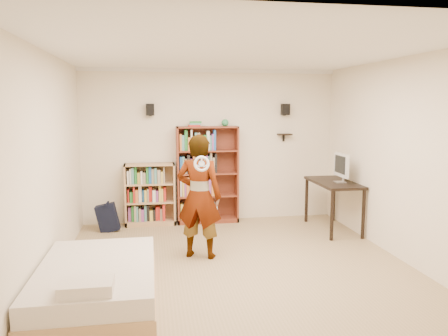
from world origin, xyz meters
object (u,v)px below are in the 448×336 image
at_px(low_bookshelf, 150,194).
at_px(daybed, 97,280).
at_px(tall_bookshelf, 208,175).
at_px(person, 199,196).
at_px(computer_desk, 333,206).

height_order(low_bookshelf, daybed, low_bookshelf).
distance_m(tall_bookshelf, low_bookshelf, 1.06).
distance_m(daybed, person, 1.86).
bearing_deg(tall_bookshelf, person, -100.94).
distance_m(low_bookshelf, person, 1.93).
distance_m(tall_bookshelf, daybed, 3.49).
relative_size(tall_bookshelf, daybed, 0.93).
height_order(computer_desk, person, person).
relative_size(tall_bookshelf, computer_desk, 1.42).
bearing_deg(tall_bookshelf, daybed, -116.93).
xyz_separation_m(computer_desk, person, (-2.35, -0.95, 0.43)).
relative_size(daybed, person, 1.09).
bearing_deg(daybed, computer_desk, 32.08).
xyz_separation_m(tall_bookshelf, computer_desk, (2.00, -0.83, -0.44)).
height_order(low_bookshelf, computer_desk, low_bookshelf).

